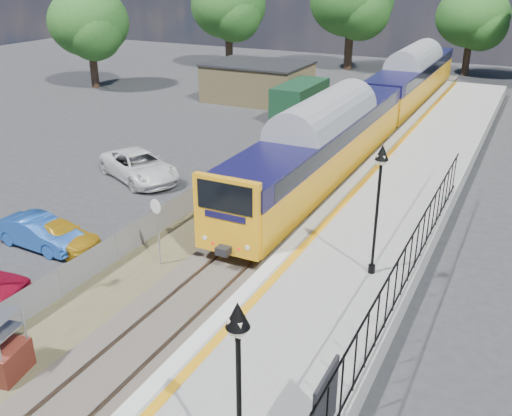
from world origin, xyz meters
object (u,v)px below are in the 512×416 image
Objects in this scene: train at (378,102)px; car_white at (139,166)px; victorian_lamp_south at (238,360)px; speed_sign at (157,221)px; car_blue at (39,232)px; car_yellow at (58,235)px; victorian_lamp_north at (380,181)px.

train is 7.50× the size of car_white.
victorian_lamp_south reaches higher than train.
speed_sign reaches higher than car_white.
car_white is (-1.23, 8.24, 0.11)m from car_blue.
car_yellow is at bearing 148.01° from victorian_lamp_south.
victorian_lamp_south is 1.18× the size of car_yellow.
victorian_lamp_south is at bearing -117.11° from car_blue.
victorian_lamp_south is at bearing -33.61° from speed_sign.
victorian_lamp_north is 13.85m from car_blue.
car_yellow is at bearing -108.02° from train.
car_blue is at bearing -158.16° from speed_sign.
speed_sign is at bearing -112.40° from car_white.
victorian_lamp_south is 21.80m from car_white.
victorian_lamp_north reaches higher than speed_sign.
car_white is at bearing 16.48° from car_yellow.
speed_sign is 0.71× the size of car_blue.
car_yellow is 0.72× the size of car_white.
speed_sign is 9.96m from car_white.
victorian_lamp_south is at bearing -119.45° from car_yellow.
car_white is at bearing 144.46° from speed_sign.
victorian_lamp_south is 15.31m from car_yellow.
victorian_lamp_south reaches higher than speed_sign.
victorian_lamp_north is 8.31m from speed_sign.
victorian_lamp_north is at bearing 24.29° from speed_sign.
victorian_lamp_south is 0.11× the size of train.
car_yellow is (-12.39, -2.14, -3.73)m from victorian_lamp_north.
victorian_lamp_north reaches higher than car_white.
victorian_lamp_south reaches higher than car_yellow.
car_yellow is (-12.59, 7.86, -3.73)m from victorian_lamp_south.
victorian_lamp_north is at bearing -86.06° from car_white.
victorian_lamp_north is 0.11× the size of train.
speed_sign is at bearing -168.59° from victorian_lamp_north.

